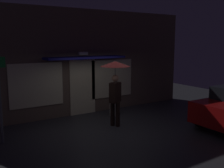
{
  "coord_description": "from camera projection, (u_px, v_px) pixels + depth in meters",
  "views": [
    {
      "loc": [
        -4.56,
        -7.21,
        2.9
      ],
      "look_at": [
        0.13,
        0.18,
        1.49
      ],
      "focal_mm": 42.14,
      "sensor_mm": 36.0,
      "label": 1
    }
  ],
  "objects": [
    {
      "name": "street_sign_post",
      "position": [
        0.0,
        94.0,
        7.38
      ],
      "size": [
        0.4,
        0.07,
        2.59
      ],
      "color": "#595B60",
      "rests_on": "ground"
    },
    {
      "name": "ground_plane",
      "position": [
        112.0,
        128.0,
        8.88
      ],
      "size": [
        18.0,
        18.0,
        0.0
      ],
      "primitive_type": "plane",
      "color": "#2D2D33"
    },
    {
      "name": "sidewalk_bollard",
      "position": [
        113.0,
        108.0,
        10.35
      ],
      "size": [
        0.26,
        0.26,
        0.62
      ],
      "primitive_type": "cylinder",
      "color": "#B2A899",
      "rests_on": "ground"
    },
    {
      "name": "building_facade",
      "position": [
        80.0,
        63.0,
        10.5
      ],
      "size": [
        10.15,
        1.0,
        4.17
      ],
      "color": "brown",
      "rests_on": "ground"
    },
    {
      "name": "person_with_umbrella",
      "position": [
        115.0,
        78.0,
        8.9
      ],
      "size": [
        1.01,
        1.01,
        2.26
      ],
      "rotation": [
        0.0,
        0.0,
        -2.63
      ],
      "color": "black",
      "rests_on": "ground"
    }
  ]
}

